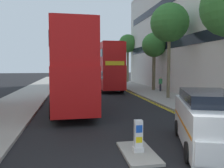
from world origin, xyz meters
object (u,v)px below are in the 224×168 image
object	(u,v)px
keep_left_bollard	(138,137)
pedestrian_far	(160,84)
double_decker_bus_oncoming	(106,66)
double_decker_bus_away	(72,66)
taxi_minivan	(209,121)

from	to	relation	value
keep_left_bollard	pedestrian_far	xyz separation A→B (m)	(7.72, 17.10, 0.38)
double_decker_bus_oncoming	pedestrian_far	bearing A→B (deg)	-36.02
double_decker_bus_away	double_decker_bus_oncoming	bearing A→B (deg)	70.19
double_decker_bus_oncoming	taxi_minivan	size ratio (longest dim) A/B	2.10
double_decker_bus_oncoming	double_decker_bus_away	bearing A→B (deg)	-109.81
keep_left_bollard	double_decker_bus_away	size ratio (longest dim) A/B	0.10
double_decker_bus_away	double_decker_bus_oncoming	distance (m)	12.74
double_decker_bus_oncoming	pedestrian_far	xyz separation A→B (m)	(5.61, -4.08, -2.04)
keep_left_bollard	double_decker_bus_oncoming	world-z (taller)	double_decker_bus_oncoming
keep_left_bollard	taxi_minivan	size ratio (longest dim) A/B	0.22
taxi_minivan	pedestrian_far	bearing A→B (deg)	73.56
double_decker_bus_oncoming	taxi_minivan	xyz separation A→B (m)	(0.56, -21.17, -1.96)
keep_left_bollard	taxi_minivan	world-z (taller)	taxi_minivan
double_decker_bus_oncoming	pedestrian_far	world-z (taller)	double_decker_bus_oncoming
keep_left_bollard	taxi_minivan	xyz separation A→B (m)	(2.67, -0.00, 0.46)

